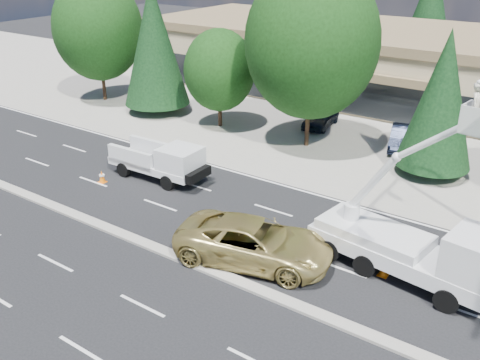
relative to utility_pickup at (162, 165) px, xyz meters
The scene contains 20 objects.
ground 9.14m from the utility_pickup, 38.88° to the right, with size 140.00×140.00×0.00m, color black.
concrete_apron 15.97m from the utility_pickup, 63.63° to the left, with size 140.00×22.00×0.01m, color gray.
road_median 9.14m from the utility_pickup, 38.88° to the right, with size 120.00×0.55×0.12m, color gray.
strip_mall 25.35m from the utility_pickup, 73.72° to the left, with size 50.40×15.40×5.50m.
tree_front_a 18.24m from the utility_pickup, 148.09° to the left, with size 7.09×7.09×9.84m.
tree_front_b 13.59m from the utility_pickup, 133.83° to the left, with size 4.94×4.94×9.74m.
tree_front_c 10.23m from the utility_pickup, 107.43° to the left, with size 4.94×4.94×6.86m.
tree_front_d 11.67m from the utility_pickup, 66.27° to the left, with size 8.17×8.17×11.34m.
tree_front_e 15.64m from the utility_pickup, 37.55° to the left, with size 4.15×4.15×8.18m.
tree_back_a 38.18m from the utility_pickup, 106.74° to the left, with size 5.24×5.24×10.33m.
tree_back_b 36.75m from the utility_pickup, 85.14° to the left, with size 5.51×5.51×10.86m.
utility_pickup is the anchor object (origin of this frame).
bucket_truck 14.82m from the utility_pickup, ahead, with size 7.65×3.22×8.23m.
traffic_cone_a 3.36m from the utility_pickup, 137.40° to the right, with size 0.40×0.40×0.70m.
traffic_cone_b 5.91m from the utility_pickup, 24.49° to the right, with size 0.40×0.40×0.70m.
traffic_cone_c 6.95m from the utility_pickup, 21.85° to the right, with size 0.40×0.40×0.70m.
traffic_cone_d 13.79m from the utility_pickup, ahead, with size 0.40×0.40×0.70m.
minivan 9.68m from the utility_pickup, 24.67° to the right, with size 3.00×6.51×1.81m, color tan.
parked_car_west 13.61m from the utility_pickup, 76.96° to the left, with size 1.66×4.13×1.41m, color black.
parked_car_east 15.52m from the utility_pickup, 53.14° to the left, with size 1.47×4.22×1.39m, color black.
Camera 1 is at (12.07, -14.25, 12.35)m, focal length 40.00 mm.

